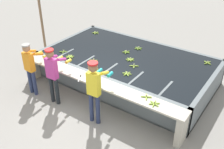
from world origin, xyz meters
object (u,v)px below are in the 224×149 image
banana_bunch_floating_4 (96,33)px  banana_bunch_ledge_0 (146,97)px  worker_1 (53,71)px  banana_bunch_floating_2 (63,52)px  worker_2 (94,87)px  banana_bunch_floating_5 (127,74)px  knife_0 (80,77)px  worker_0 (30,64)px  banana_bunch_floating_6 (93,61)px  banana_bunch_ledge_1 (154,104)px  banana_bunch_floating_0 (126,52)px  banana_bunch_floating_8 (130,59)px  banana_bunch_floating_9 (207,63)px  support_post_left (41,14)px  banana_bunch_floating_1 (134,66)px  banana_bunch_floating_3 (138,48)px  banana_bunch_floating_7 (70,57)px

banana_bunch_floating_4 → banana_bunch_ledge_0: size_ratio=1.05×
worker_1 → banana_bunch_floating_2: size_ratio=6.64×
worker_2 → banana_bunch_floating_5: (0.13, 1.29, -0.22)m
banana_bunch_floating_4 → knife_0: bearing=-59.4°
worker_0 → banana_bunch_floating_6: bearing=49.6°
banana_bunch_floating_6 → banana_bunch_ledge_1: 2.66m
banana_bunch_floating_0 → banana_bunch_floating_8: (0.37, -0.38, -0.00)m
banana_bunch_floating_2 → banana_bunch_ledge_1: size_ratio=0.90×
worker_0 → banana_bunch_floating_5: bearing=28.4°
banana_bunch_floating_9 → support_post_left: support_post_left is taller
banana_bunch_ledge_1 → banana_bunch_floating_9: bearing=82.2°
banana_bunch_floating_8 → worker_2: bearing=-83.0°
worker_1 → banana_bunch_ledge_0: worker_1 is taller
worker_2 → banana_bunch_floating_5: size_ratio=6.22×
worker_2 → banana_bunch_floating_6: bearing=129.7°
banana_bunch_floating_2 → support_post_left: bearing=157.6°
banana_bunch_floating_1 → knife_0: (-0.88, -1.39, -0.01)m
knife_0 → worker_1: bearing=-147.7°
banana_bunch_floating_8 → banana_bunch_floating_9: size_ratio=1.03×
banana_bunch_floating_0 → knife_0: (-0.20, -2.04, -0.01)m
banana_bunch_floating_9 → banana_bunch_ledge_0: 2.68m
banana_bunch_floating_2 → banana_bunch_floating_5: 2.45m
banana_bunch_floating_6 → banana_bunch_floating_5: bearing=-3.2°
worker_1 → banana_bunch_floating_5: (1.58, 1.28, -0.17)m
banana_bunch_floating_2 → banana_bunch_floating_4: size_ratio=0.91×
banana_bunch_floating_2 → banana_bunch_floating_3: same height
banana_bunch_floating_1 → banana_bunch_floating_5: bearing=-81.4°
banana_bunch_floating_4 → knife_0: (1.65, -2.79, -0.01)m
worker_2 → banana_bunch_floating_2: bearing=150.8°
banana_bunch_floating_9 → banana_bunch_floating_4: bearing=-179.6°
banana_bunch_floating_7 → banana_bunch_floating_5: bearing=4.0°
banana_bunch_floating_0 → knife_0: size_ratio=0.86×
worker_1 → banana_bunch_floating_9: 4.54m
banana_bunch_floating_8 → banana_bunch_floating_7: bearing=-150.7°
banana_bunch_floating_8 → banana_bunch_floating_0: bearing=134.8°
banana_bunch_floating_3 → banana_bunch_floating_4: bearing=172.2°
support_post_left → banana_bunch_ledge_0: bearing=-15.1°
banana_bunch_ledge_0 → banana_bunch_floating_1: bearing=131.9°
worker_2 → banana_bunch_ledge_1: (1.39, 0.48, -0.21)m
banana_bunch_floating_4 → support_post_left: bearing=-142.9°
banana_bunch_floating_0 → banana_bunch_floating_5: (0.76, -1.16, -0.00)m
banana_bunch_floating_6 → banana_bunch_ledge_1: size_ratio=0.98×
banana_bunch_floating_5 → banana_bunch_floating_7: bearing=-176.0°
banana_bunch_floating_0 → banana_bunch_floating_3: 0.50m
support_post_left → banana_bunch_ledge_1: bearing=-15.7°
banana_bunch_floating_3 → banana_bunch_floating_6: same height
worker_1 → banana_bunch_ledge_1: bearing=9.5°
banana_bunch_floating_1 → banana_bunch_floating_4: size_ratio=0.95×
banana_bunch_floating_3 → banana_bunch_floating_4: size_ratio=1.01×
banana_bunch_floating_6 → banana_bunch_floating_9: 3.44m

